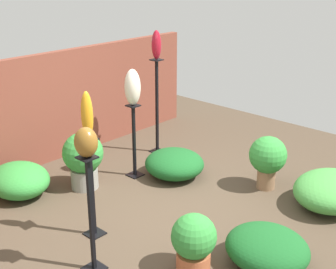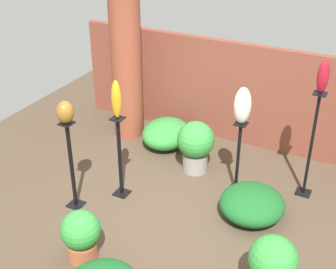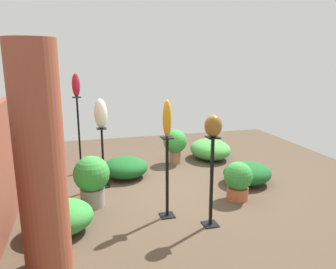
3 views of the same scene
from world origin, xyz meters
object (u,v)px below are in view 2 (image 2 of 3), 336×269
pedestal_ivory (238,161)px  pedestal_ruby (311,150)px  pedestal_amber (120,161)px  potted_plant_back_center (273,263)px  art_vase_ivory (243,106)px  brick_pillar (127,66)px  potted_plant_front_left (196,144)px  pedestal_bronze (72,169)px  art_vase_ruby (323,76)px  art_vase_bronze (65,112)px  art_vase_amber (116,100)px  potted_plant_mid_left (81,234)px

pedestal_ivory → pedestal_ruby: size_ratio=0.70×
pedestal_amber → potted_plant_back_center: 2.44m
art_vase_ivory → pedestal_amber: bearing=-150.3°
pedestal_ivory → pedestal_amber: 1.57m
pedestal_amber → art_vase_ivory: art_vase_ivory is taller
pedestal_ivory → art_vase_ivory: art_vase_ivory is taller
brick_pillar → potted_plant_front_left: brick_pillar is taller
pedestal_ivory → pedestal_ruby: bearing=23.7°
brick_pillar → pedestal_bronze: brick_pillar is taller
art_vase_ivory → art_vase_ruby: size_ratio=1.15×
potted_plant_back_center → pedestal_bronze: bearing=173.4°
brick_pillar → pedestal_ivory: brick_pillar is taller
art_vase_bronze → art_vase_ruby: size_ratio=0.65×
pedestal_ivory → art_vase_amber: size_ratio=2.07×
art_vase_bronze → potted_plant_back_center: bearing=-6.6°
art_vase_ruby → potted_plant_back_center: bearing=-87.5°
brick_pillar → potted_plant_back_center: size_ratio=3.25×
potted_plant_mid_left → pedestal_ivory: bearing=61.1°
art_vase_bronze → potted_plant_back_center: size_ratio=0.39×
potted_plant_front_left → potted_plant_back_center: bearing=-47.5°
pedestal_ruby → potted_plant_front_left: bearing=-174.7°
pedestal_bronze → art_vase_ruby: size_ratio=2.84×
pedestal_bronze → art_vase_ivory: size_ratio=2.47×
art_vase_amber → potted_plant_back_center: size_ratio=0.69×
pedestal_bronze → art_vase_amber: 1.07m
pedestal_bronze → art_vase_ivory: bearing=35.7°
pedestal_amber → art_vase_ivory: bearing=29.7°
art_vase_bronze → art_vase_amber: 0.64m
art_vase_ivory → art_vase_amber: bearing=-150.3°
brick_pillar → art_vase_ivory: size_ratio=4.81×
potted_plant_mid_left → art_vase_ruby: bearing=50.6°
brick_pillar → art_vase_ivory: 2.30m
art_vase_ruby → potted_plant_mid_left: size_ratio=0.70×
pedestal_ivory → art_vase_bronze: art_vase_bronze is taller
art_vase_ivory → potted_plant_back_center: (0.94, -1.59, -0.86)m
potted_plant_front_left → art_vase_bronze: bearing=-125.0°
pedestal_ivory → pedestal_bronze: pedestal_bronze is taller
pedestal_bronze → pedestal_amber: size_ratio=1.06×
art_vase_ivory → art_vase_bronze: art_vase_ivory is taller
art_vase_amber → potted_plant_front_left: art_vase_amber is taller
potted_plant_back_center → art_vase_amber: bearing=160.7°
pedestal_bronze → art_vase_amber: (0.40, 0.50, 0.85)m
potted_plant_mid_left → pedestal_amber: bearing=101.7°
pedestal_amber → art_vase_bronze: art_vase_bronze is taller
pedestal_bronze → pedestal_ruby: pedestal_ruby is taller
pedestal_amber → pedestal_ruby: bearing=27.4°
brick_pillar → potted_plant_mid_left: (1.07, -2.77, -0.86)m
art_vase_bronze → potted_plant_back_center: 2.88m
art_vase_amber → potted_plant_back_center: bearing=-19.3°
pedestal_amber → pedestal_ruby: 2.50m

